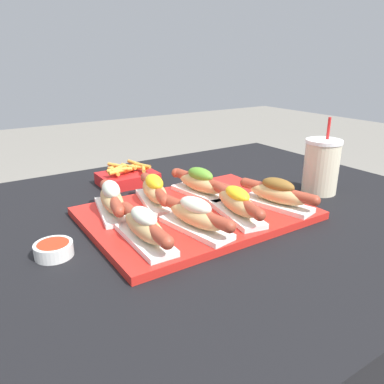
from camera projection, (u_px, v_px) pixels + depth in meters
The scene contains 12 objects.
patio_table at pixel (206, 327), 1.08m from camera, with size 1.30×1.05×0.73m.
serving_tray at pixel (197, 213), 0.91m from camera, with size 0.52×0.37×0.02m.
hot_dog_0 at pixel (144, 227), 0.74m from camera, with size 0.06×0.22×0.07m.
hot_dog_1 at pixel (196, 215), 0.79m from camera, with size 0.09×0.22×0.07m.
hot_dog_2 at pixel (237, 203), 0.86m from camera, with size 0.09×0.22×0.07m.
hot_dog_3 at pixel (277, 194), 0.91m from camera, with size 0.10×0.21×0.07m.
hot_dog_4 at pixel (112, 199), 0.88m from camera, with size 0.10×0.21×0.08m.
hot_dog_5 at pixel (154, 191), 0.93m from camera, with size 0.10×0.21×0.07m.
hot_dog_6 at pixel (200, 183), 0.99m from camera, with size 0.08×0.22×0.08m.
sauce_bowl at pixel (54, 249), 0.73m from camera, with size 0.07×0.07×0.03m.
drink_cup at pixel (321, 166), 1.05m from camera, with size 0.10×0.10×0.21m.
fries_basket at pixel (128, 177), 1.14m from camera, with size 0.17×0.12×0.06m.
Camera 1 is at (-0.52, -0.71, 1.10)m, focal length 35.00 mm.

